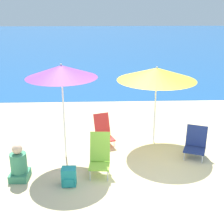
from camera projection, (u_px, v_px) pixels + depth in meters
ground_plane at (163, 189)px, 6.25m from camera, size 60.00×60.00×0.00m
sea_water at (112, 41)px, 30.67m from camera, size 60.00×40.00×0.01m
beach_umbrella_purple at (61, 72)px, 6.88m from camera, size 1.61×1.61×2.28m
beach_umbrella_yellow at (157, 74)px, 7.78m from camera, size 2.01×2.01×2.05m
beach_chair_lime at (100, 155)px, 6.71m from camera, size 0.48×0.60×0.90m
beach_chair_red at (103, 131)px, 8.15m from camera, size 0.57×0.68×0.80m
beach_chair_navy at (196, 143)px, 7.49m from camera, size 0.65×0.67×0.75m
person_seated_near at (19, 165)px, 6.53m from camera, size 0.40×0.46×0.80m
backpack_teal at (69, 177)px, 6.34m from camera, size 0.29×0.26×0.39m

